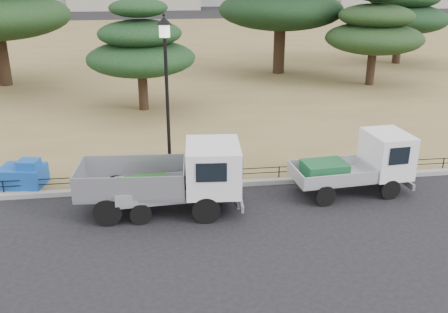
{
  "coord_description": "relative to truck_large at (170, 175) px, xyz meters",
  "views": [
    {
      "loc": [
        -1.99,
        -12.54,
        6.89
      ],
      "look_at": [
        0.0,
        2.0,
        1.3
      ],
      "focal_mm": 40.0,
      "sensor_mm": 36.0,
      "label": 1
    }
  ],
  "objects": [
    {
      "name": "ground",
      "position": [
        1.73,
        -1.1,
        -1.15
      ],
      "size": [
        220.0,
        220.0,
        0.0
      ],
      "primitive_type": "plane",
      "color": "black"
    },
    {
      "name": "lawn",
      "position": [
        1.73,
        29.5,
        -1.07
      ],
      "size": [
        120.0,
        56.0,
        0.15
      ],
      "primitive_type": "cube",
      "color": "olive",
      "rests_on": "ground"
    },
    {
      "name": "curb",
      "position": [
        1.73,
        1.5,
        -1.07
      ],
      "size": [
        120.0,
        0.25,
        0.16
      ],
      "primitive_type": "cube",
      "color": "gray",
      "rests_on": "ground"
    },
    {
      "name": "truck_large",
      "position": [
        0.0,
        0.0,
        0.0
      ],
      "size": [
        4.87,
        2.24,
        2.07
      ],
      "rotation": [
        0.0,
        0.0,
        -0.08
      ],
      "color": "black",
      "rests_on": "ground"
    },
    {
      "name": "truck_kei_front",
      "position": [
        0.43,
        0.01,
        -0.23
      ],
      "size": [
        3.6,
        1.74,
        1.86
      ],
      "rotation": [
        0.0,
        0.0,
        0.07
      ],
      "color": "black",
      "rests_on": "ground"
    },
    {
      "name": "truck_kei_rear",
      "position": [
        6.08,
        0.51,
        -0.18
      ],
      "size": [
        3.83,
        1.9,
        1.94
      ],
      "rotation": [
        0.0,
        0.0,
        0.09
      ],
      "color": "black",
      "rests_on": "ground"
    },
    {
      "name": "street_lamp",
      "position": [
        0.04,
        1.8,
        2.62
      ],
      "size": [
        0.48,
        0.48,
        5.36
      ],
      "color": "black",
      "rests_on": "lawn"
    },
    {
      "name": "pipe_fence",
      "position": [
        1.73,
        1.65,
        -0.71
      ],
      "size": [
        38.0,
        0.04,
        0.4
      ],
      "color": "black",
      "rests_on": "lawn"
    },
    {
      "name": "tarp_pile",
      "position": [
        -4.75,
        2.15,
        -0.63
      ],
      "size": [
        1.55,
        1.26,
        0.92
      ],
      "rotation": [
        0.0,
        0.0,
        -0.19
      ],
      "color": "#164FAD",
      "rests_on": "lawn"
    },
    {
      "name": "pine_center_left",
      "position": [
        -0.96,
        11.09,
        2.11
      ],
      "size": [
        5.3,
        5.3,
        5.39
      ],
      "color": "black",
      "rests_on": "lawn"
    },
    {
      "name": "pine_east_near",
      "position": [
        12.64,
        14.99,
        2.36
      ],
      "size": [
        5.76,
        5.76,
        5.82
      ],
      "color": "black",
      "rests_on": "lawn"
    },
    {
      "name": "pine_east_far",
      "position": [
        17.54,
        21.63,
        2.89
      ],
      "size": [
        6.71,
        6.71,
        6.74
      ],
      "color": "black",
      "rests_on": "lawn"
    }
  ]
}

